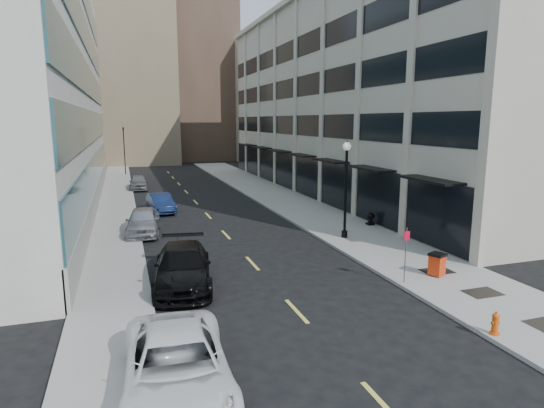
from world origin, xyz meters
TOP-DOWN VIEW (x-y plane):
  - ground at (0.00, 0.00)m, footprint 160.00×160.00m
  - sidewalk_right at (7.50, 20.00)m, footprint 5.00×80.00m
  - sidewalk_left at (-6.50, 20.00)m, footprint 3.00×80.00m
  - building_right at (16.94, 26.99)m, footprint 15.30×46.50m
  - skyline_tan_near at (-4.00, 68.00)m, footprint 14.00×18.00m
  - skyline_brown at (8.00, 72.00)m, footprint 12.00×16.00m
  - skyline_tan_far at (-14.00, 78.00)m, footprint 12.00×14.00m
  - skyline_stone at (18.00, 66.00)m, footprint 10.00×14.00m
  - grate_mid at (7.60, 1.00)m, footprint 1.40×1.00m
  - grate_far at (7.60, 3.80)m, footprint 1.40×1.00m
  - road_centerline at (0.00, 17.00)m, footprint 0.15×68.20m
  - traffic_signal at (-5.50, 48.00)m, footprint 0.66×0.66m
  - car_white_van at (-4.80, -1.94)m, footprint 2.98×5.92m
  - car_black_pickup at (-3.63, 6.00)m, footprint 3.10×6.01m
  - car_silver_sedan at (-4.80, 15.76)m, footprint 2.48×5.04m
  - car_blue_sedan at (-3.20, 22.47)m, footprint 2.05×4.50m
  - car_grey_sedan at (-4.37, 35.00)m, footprint 1.99×4.52m
  - fire_hydrant at (5.30, -2.00)m, footprint 0.31×0.31m
  - trash_bin at (7.17, 3.30)m, footprint 0.83×0.83m
  - lamppost at (6.40, 10.65)m, footprint 0.48×0.48m
  - sign_post at (5.30, 2.99)m, footprint 0.28×0.06m
  - urn_planter at (9.54, 13.06)m, footprint 0.59×0.59m

SIDE VIEW (x-z plane):
  - ground at x=0.00m, z-range 0.00..0.00m
  - road_centerline at x=0.00m, z-range 0.00..0.01m
  - sidewalk_right at x=7.50m, z-range 0.00..0.15m
  - sidewalk_left at x=-6.50m, z-range 0.00..0.15m
  - grate_mid at x=7.60m, z-range 0.15..0.16m
  - grate_far at x=7.60m, z-range 0.15..0.16m
  - fire_hydrant at x=5.30m, z-range 0.14..0.91m
  - urn_planter at x=9.54m, z-range 0.24..1.06m
  - trash_bin at x=7.17m, z-range 0.19..1.22m
  - car_blue_sedan at x=-3.20m, z-range 0.00..1.43m
  - car_grey_sedan at x=-4.37m, z-range 0.00..1.51m
  - car_white_van at x=-4.80m, z-range 0.00..1.61m
  - car_silver_sedan at x=-4.80m, z-range 0.00..1.66m
  - car_black_pickup at x=-3.63m, z-range 0.00..1.67m
  - sign_post at x=5.30m, z-range 0.50..2.91m
  - lamppost at x=6.40m, z-range 0.65..6.36m
  - traffic_signal at x=-5.50m, z-range 2.23..9.21m
  - building_right at x=16.94m, z-range -0.13..18.12m
  - skyline_stone at x=18.00m, z-range 0.00..20.00m
  - skyline_tan_far at x=-14.00m, z-range 0.00..22.00m
  - skyline_tan_near at x=-4.00m, z-range 0.00..28.00m
  - skyline_brown at x=8.00m, z-range 0.00..34.00m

